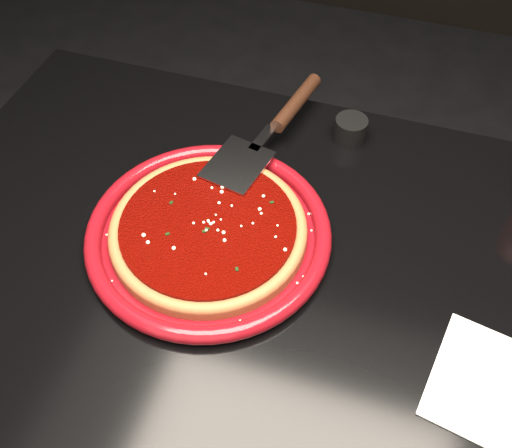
{
  "coord_description": "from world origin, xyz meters",
  "views": [
    {
      "loc": [
        0.06,
        -0.39,
        1.39
      ],
      "look_at": [
        -0.1,
        0.09,
        0.77
      ],
      "focal_mm": 40.0,
      "sensor_mm": 36.0,
      "label": 1
    }
  ],
  "objects_px": {
    "table": "(291,410)",
    "pizza_server": "(271,130)",
    "ramekin": "(350,130)",
    "plate": "(209,233)"
  },
  "relations": [
    {
      "from": "pizza_server",
      "to": "ramekin",
      "type": "relative_size",
      "value": 6.45
    },
    {
      "from": "table",
      "to": "pizza_server",
      "type": "xyz_separation_m",
      "value": [
        -0.13,
        0.26,
        0.42
      ]
    },
    {
      "from": "pizza_server",
      "to": "ramekin",
      "type": "height_order",
      "value": "pizza_server"
    },
    {
      "from": "plate",
      "to": "pizza_server",
      "type": "xyz_separation_m",
      "value": [
        0.03,
        0.2,
        0.03
      ]
    },
    {
      "from": "table",
      "to": "ramekin",
      "type": "bearing_deg",
      "value": 91.81
    },
    {
      "from": "table",
      "to": "pizza_server",
      "type": "bearing_deg",
      "value": 116.0
    },
    {
      "from": "table",
      "to": "ramekin",
      "type": "height_order",
      "value": "ramekin"
    },
    {
      "from": "table",
      "to": "pizza_server",
      "type": "distance_m",
      "value": 0.51
    },
    {
      "from": "ramekin",
      "to": "plate",
      "type": "bearing_deg",
      "value": -118.84
    },
    {
      "from": "table",
      "to": "plate",
      "type": "height_order",
      "value": "plate"
    }
  ]
}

